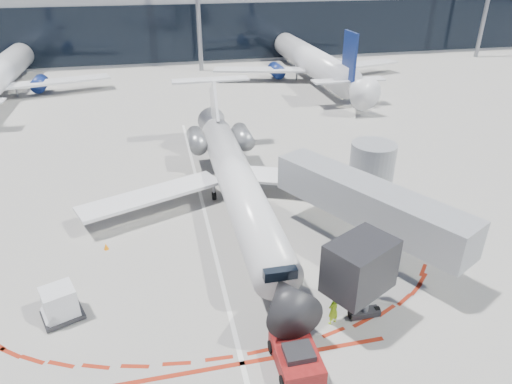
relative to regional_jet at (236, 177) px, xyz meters
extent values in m
plane|color=gray|center=(-2.41, -3.11, -2.33)|extent=(260.00, 260.00, 0.00)
cube|color=silver|center=(-2.41, -1.11, -2.32)|extent=(0.25, 40.00, 0.01)
cube|color=maroon|center=(-2.41, -14.61, -2.32)|extent=(14.00, 0.25, 0.01)
cube|color=#95989A|center=(-2.41, 61.89, 2.67)|extent=(150.00, 24.00, 10.00)
cube|color=black|center=(-2.41, 49.84, 2.67)|extent=(150.00, 0.20, 9.00)
cube|color=gray|center=(6.59, -7.61, 1.27)|extent=(8.22, 12.61, 2.30)
cube|color=black|center=(3.53, -13.35, 1.27)|extent=(3.86, 3.44, 2.60)
cylinder|color=gray|center=(4.33, -12.95, -1.13)|extent=(0.36, 0.36, 2.40)
cube|color=black|center=(4.33, -12.95, -2.11)|extent=(1.60, 0.60, 0.30)
cylinder|color=gray|center=(9.64, -1.87, 0.07)|extent=(3.20, 3.20, 4.80)
cylinder|color=black|center=(9.64, -1.87, -2.08)|extent=(4.00, 4.00, 0.50)
cylinder|color=silver|center=(0.00, -1.15, -0.03)|extent=(2.64, 21.49, 2.64)
cone|color=black|center=(0.00, -13.26, -0.03)|extent=(2.64, 2.74, 2.64)
cone|color=silver|center=(0.00, 11.36, -0.03)|extent=(2.64, 3.52, 2.64)
cube|color=black|center=(0.00, -11.70, 0.50)|extent=(1.66, 1.37, 0.54)
cube|color=silver|center=(-6.06, 0.32, -0.91)|extent=(10.46, 6.20, 0.30)
cube|color=silver|center=(6.06, 0.32, -0.91)|extent=(10.46, 6.20, 0.30)
cube|color=silver|center=(0.00, 10.38, 2.31)|extent=(0.24, 4.58, 4.66)
cube|color=silver|center=(0.00, 12.43, 4.07)|extent=(7.03, 1.56, 0.16)
cylinder|color=slate|center=(-2.00, 7.45, 0.21)|extent=(1.47, 3.32, 1.47)
cylinder|color=slate|center=(2.00, 7.45, 0.21)|extent=(1.47, 3.32, 1.47)
cylinder|color=black|center=(0.00, -10.13, -2.05)|extent=(0.21, 0.55, 0.55)
cylinder|color=black|center=(-1.47, 1.30, -2.02)|extent=(0.29, 0.63, 0.63)
cylinder|color=black|center=(1.47, 1.30, -2.02)|extent=(0.29, 0.63, 0.63)
cylinder|color=gray|center=(0.00, -10.13, -1.79)|extent=(0.18, 0.18, 1.07)
cube|color=#600E0D|center=(-0.04, -15.23, -1.82)|extent=(1.87, 2.98, 0.84)
cube|color=black|center=(-0.04, -15.50, -1.26)|extent=(1.30, 1.12, 0.32)
cylinder|color=gray|center=(-0.05, -13.18, -2.00)|extent=(0.10, 2.41, 0.09)
cylinder|color=black|center=(-0.92, -16.25, -2.03)|extent=(0.26, 0.59, 0.59)
cylinder|color=black|center=(0.84, -16.24, -2.03)|extent=(0.26, 0.59, 0.59)
cylinder|color=black|center=(-0.92, -14.21, -2.03)|extent=(0.26, 0.59, 0.59)
cylinder|color=black|center=(0.84, -14.20, -2.03)|extent=(0.26, 0.59, 0.59)
imported|color=#B6FF1A|center=(2.55, -13.06, -1.47)|extent=(0.73, 0.61, 1.71)
cube|color=black|center=(-10.84, -9.66, -2.15)|extent=(2.40, 2.23, 0.21)
cube|color=silver|center=(-10.84, -9.66, -1.28)|extent=(1.97, 1.91, 1.55)
cylinder|color=black|center=(-11.33, -10.53, -2.23)|extent=(0.16, 0.22, 0.19)
cylinder|color=black|center=(-9.89, -9.97, -2.23)|extent=(0.16, 0.22, 0.19)
cylinder|color=black|center=(-11.79, -9.36, -2.23)|extent=(0.16, 0.22, 0.19)
cylinder|color=black|center=(-10.35, -8.80, -2.23)|extent=(0.16, 0.22, 0.19)
cone|color=orange|center=(-9.07, -3.80, -2.11)|extent=(0.32, 0.32, 0.44)
cone|color=orange|center=(3.58, -10.98, -2.04)|extent=(0.41, 0.41, 0.57)
camera|label=1|loc=(-5.04, -29.23, 14.30)|focal=32.00mm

